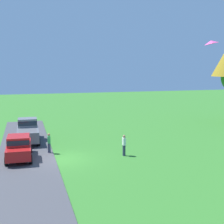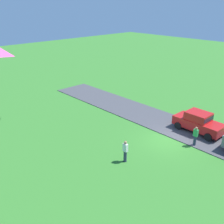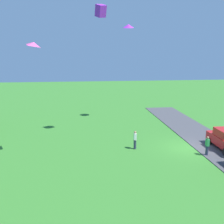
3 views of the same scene
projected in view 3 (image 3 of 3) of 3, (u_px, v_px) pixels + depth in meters
ground_plane at (187, 148)px, 24.26m from camera, size 120.00×120.00×0.00m
pavement_strip at (215, 146)px, 24.59m from camera, size 36.00×4.40×0.06m
person_on_lawn at (135, 140)px, 23.79m from camera, size 0.36×0.24×1.71m
person_beside_suv at (207, 146)px, 22.25m from camera, size 0.36×0.24×1.71m
kite_delta_high_right at (128, 26)px, 31.88m from camera, size 1.55×1.51×0.66m
kite_box_topmost at (101, 11)px, 25.35m from camera, size 1.40×1.18×1.39m
kite_diamond_mid_center at (34, 44)px, 19.91m from camera, size 1.32×1.28×0.48m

